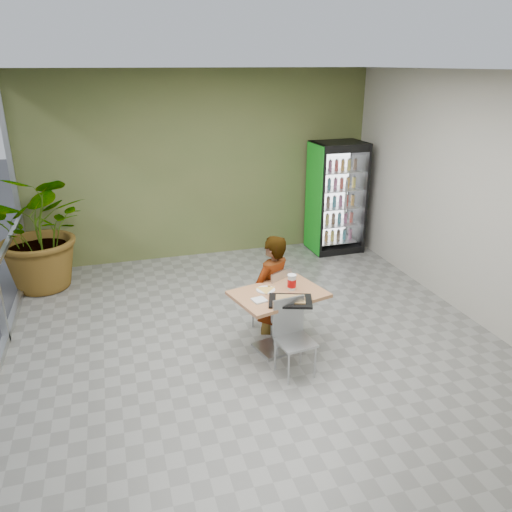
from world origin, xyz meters
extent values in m
plane|color=gray|center=(0.00, 0.00, 0.00)|extent=(7.00, 7.00, 0.00)
cube|color=#BB7550|center=(0.22, 0.04, 0.73)|extent=(1.19, 0.97, 0.04)
cylinder|color=#A5A8AA|center=(0.22, 0.04, 0.35)|extent=(0.10, 0.10, 0.71)
cube|color=#A5A8AA|center=(0.22, 0.04, 0.02)|extent=(0.61, 0.53, 0.04)
cube|color=#A5A8AA|center=(0.29, 0.57, 0.41)|extent=(0.52, 0.52, 0.03)
cube|color=#A5A8AA|center=(0.39, 0.42, 0.63)|extent=(0.34, 0.22, 0.45)
cylinder|color=#A5A8AA|center=(0.35, 0.80, 0.20)|extent=(0.02, 0.02, 0.41)
cylinder|color=#A5A8AA|center=(0.07, 0.63, 0.20)|extent=(0.02, 0.02, 0.41)
cylinder|color=#A5A8AA|center=(0.52, 0.52, 0.20)|extent=(0.02, 0.02, 0.41)
cylinder|color=#A5A8AA|center=(0.24, 0.35, 0.20)|extent=(0.02, 0.02, 0.41)
cube|color=#A5A8AA|center=(0.23, -0.52, 0.41)|extent=(0.43, 0.43, 0.03)
cube|color=#A5A8AA|center=(0.20, -0.34, 0.64)|extent=(0.38, 0.08, 0.45)
cylinder|color=#A5A8AA|center=(0.08, -0.70, 0.20)|extent=(0.02, 0.02, 0.41)
cylinder|color=#A5A8AA|center=(0.41, -0.66, 0.20)|extent=(0.02, 0.02, 0.41)
cylinder|color=#A5A8AA|center=(0.04, -0.38, 0.20)|extent=(0.02, 0.02, 0.41)
cylinder|color=#A5A8AA|center=(0.37, -0.34, 0.20)|extent=(0.02, 0.02, 0.41)
imported|color=black|center=(0.29, 0.52, 0.49)|extent=(0.70, 0.63, 1.59)
cylinder|color=white|center=(0.09, 0.15, 0.76)|extent=(0.22, 0.22, 0.01)
cylinder|color=white|center=(0.39, 0.09, 0.84)|extent=(0.10, 0.10, 0.18)
cylinder|color=red|center=(0.39, 0.09, 0.83)|extent=(0.10, 0.10, 0.10)
cylinder|color=white|center=(0.39, 0.09, 0.93)|extent=(0.11, 0.11, 0.01)
cube|color=white|center=(-0.06, -0.10, 0.76)|extent=(0.18, 0.18, 0.02)
cube|color=black|center=(0.26, -0.23, 0.76)|extent=(0.57, 0.49, 0.03)
cube|color=black|center=(2.35, 3.05, 0.99)|extent=(0.91, 0.72, 1.98)
cube|color=green|center=(1.90, 3.05, 0.99)|extent=(0.03, 0.68, 1.94)
cube|color=silver|center=(2.35, 2.71, 1.01)|extent=(0.71, 0.03, 1.59)
imported|color=#34692A|center=(-2.61, 2.76, 0.92)|extent=(2.05, 1.92, 1.85)
camera|label=1|loc=(-1.54, -4.96, 3.27)|focal=35.00mm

